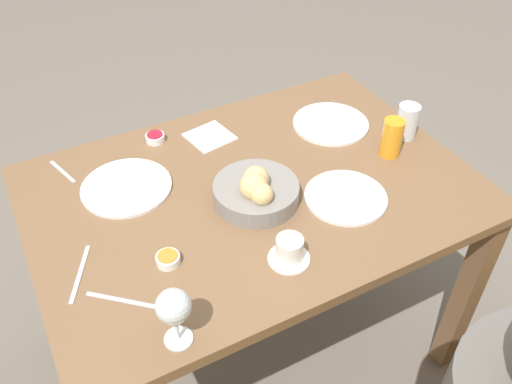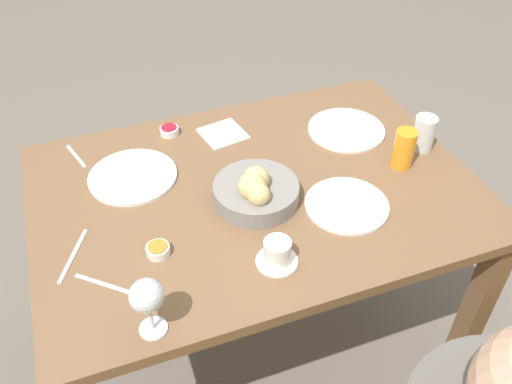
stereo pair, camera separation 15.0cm
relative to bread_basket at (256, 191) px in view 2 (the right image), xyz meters
The scene contains 16 objects.
ground_plane 0.81m from the bread_basket, 109.20° to the right, with size 10.00×10.00×0.00m, color #6B6056.
dining_table 0.16m from the bread_basket, 109.20° to the right, with size 1.26×0.88×0.77m.
bread_basket is the anchor object (origin of this frame).
plate_near_left 0.46m from the bread_basket, 150.83° to the right, with size 0.25×0.25×0.01m.
plate_near_right 0.38m from the bread_basket, 36.54° to the right, with size 0.26×0.26×0.01m.
plate_far_center 0.26m from the bread_basket, 155.23° to the left, with size 0.23×0.23×0.01m.
juice_glass 0.47m from the bread_basket, behind, with size 0.06×0.06×0.12m.
water_tumbler 0.58m from the bread_basket, behind, with size 0.07×0.07×0.11m.
wine_glass 0.48m from the bread_basket, 41.53° to the left, with size 0.08×0.08×0.16m.
coffee_cup 0.23m from the bread_basket, 82.91° to the left, with size 0.11×0.11×0.07m.
jam_bowl_berry 0.44m from the bread_basket, 69.89° to the right, with size 0.06×0.06×0.03m.
jam_bowl_honey 0.32m from the bread_basket, 18.23° to the left, with size 0.06×0.06×0.03m.
fork_silver 0.46m from the bread_basket, 20.19° to the left, with size 0.15×0.13×0.00m.
knife_silver 0.51m from the bread_basket, ahead, with size 0.09×0.17×0.00m.
spoon_coffee 0.60m from the bread_basket, 40.81° to the right, with size 0.05×0.13×0.00m.
napkin 0.35m from the bread_basket, 92.21° to the right, with size 0.15×0.15×0.00m.
Camera 2 is at (0.41, 1.12, 1.79)m, focal length 38.00 mm.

